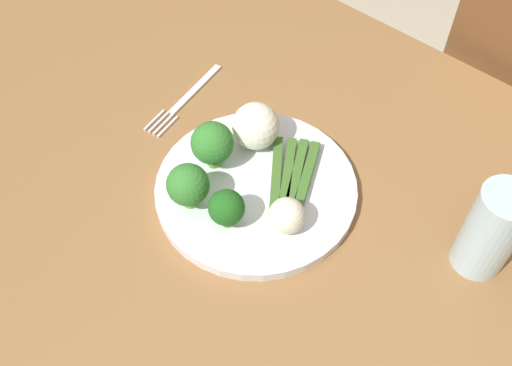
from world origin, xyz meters
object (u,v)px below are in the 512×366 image
(fork, at_px, (185,99))
(broccoli_back_right, at_px, (188,185))
(cauliflower_front_left, at_px, (256,126))
(broccoli_outer_edge, at_px, (212,144))
(asparagus_bundle, at_px, (291,178))
(water_glass, at_px, (491,231))
(dining_table, at_px, (261,253))
(cauliflower_mid, at_px, (287,216))
(plate, at_px, (256,189))
(broccoli_back, at_px, (227,208))

(fork, bearing_deg, broccoli_back_right, 39.08)
(cauliflower_front_left, bearing_deg, broccoli_outer_edge, 75.14)
(asparagus_bundle, bearing_deg, water_glass, -105.69)
(dining_table, xyz_separation_m, cauliflower_mid, (-0.04, 0.01, 0.14))
(dining_table, bearing_deg, plate, -33.48)
(broccoli_back_right, relative_size, cauliflower_mid, 1.43)
(plate, bearing_deg, broccoli_back, 99.75)
(cauliflower_front_left, height_order, water_glass, water_glass)
(plate, xyz_separation_m, cauliflower_mid, (-0.07, 0.02, 0.03))
(plate, height_order, cauliflower_front_left, cauliflower_front_left)
(plate, distance_m, cauliflower_front_left, 0.08)
(dining_table, xyz_separation_m, broccoli_outer_edge, (0.09, -0.01, 0.16))
(broccoli_back_right, distance_m, water_glass, 0.35)
(broccoli_outer_edge, height_order, broccoli_back, broccoli_outer_edge)
(fork, relative_size, water_glass, 1.31)
(cauliflower_front_left, bearing_deg, broccoli_back_right, 92.50)
(broccoli_back_right, distance_m, broccoli_back, 0.06)
(broccoli_back, bearing_deg, asparagus_bundle, -99.75)
(plate, relative_size, broccoli_outer_edge, 3.81)
(plate, bearing_deg, dining_table, 146.52)
(cauliflower_mid, distance_m, water_glass, 0.23)
(broccoli_outer_edge, height_order, broccoli_back_right, broccoli_outer_edge)
(plate, height_order, cauliflower_mid, cauliflower_mid)
(broccoli_back, bearing_deg, dining_table, -104.98)
(broccoli_outer_edge, distance_m, cauliflower_front_left, 0.07)
(broccoli_outer_edge, bearing_deg, plate, -172.55)
(dining_table, bearing_deg, broccoli_outer_edge, -4.82)
(cauliflower_mid, relative_size, water_glass, 0.36)
(cauliflower_front_left, distance_m, water_glass, 0.31)
(dining_table, relative_size, fork, 8.64)
(broccoli_back, bearing_deg, plate, -80.25)
(dining_table, relative_size, broccoli_outer_edge, 21.12)
(asparagus_bundle, height_order, cauliflower_front_left, cauliflower_front_left)
(fork, distance_m, water_glass, 0.46)
(plate, distance_m, cauliflower_mid, 0.08)
(asparagus_bundle, height_order, broccoli_outer_edge, broccoli_outer_edge)
(asparagus_bundle, height_order, water_glass, water_glass)
(broccoli_outer_edge, bearing_deg, water_glass, -162.07)
(plate, xyz_separation_m, broccoli_outer_edge, (0.07, 0.01, 0.05))
(dining_table, height_order, broccoli_back_right, broccoli_back_right)
(broccoli_outer_edge, height_order, cauliflower_mid, broccoli_outer_edge)
(dining_table, height_order, fork, fork)
(cauliflower_mid, bearing_deg, broccoli_back_right, 25.09)
(asparagus_bundle, xyz_separation_m, water_glass, (-0.23, -0.06, 0.04))
(dining_table, bearing_deg, broccoli_back_right, 40.81)
(asparagus_bundle, bearing_deg, dining_table, 144.80)
(dining_table, distance_m, fork, 0.25)
(cauliflower_mid, bearing_deg, plate, -18.20)
(broccoli_back, xyz_separation_m, cauliflower_front_left, (0.06, -0.12, 0.00))
(asparagus_bundle, relative_size, broccoli_back, 2.44)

